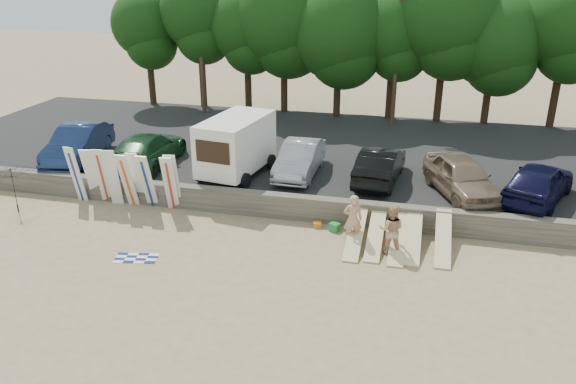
% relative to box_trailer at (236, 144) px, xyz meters
% --- Properties ---
extents(ground, '(120.00, 120.00, 0.00)m').
position_rel_box_trailer_xyz_m(ground, '(4.26, -5.50, -2.19)').
color(ground, tan).
rests_on(ground, ground).
extents(seawall, '(44.00, 0.50, 1.00)m').
position_rel_box_trailer_xyz_m(seawall, '(4.26, -2.50, -1.69)').
color(seawall, '#6B6356').
rests_on(seawall, ground).
extents(parking_lot, '(44.00, 14.50, 0.70)m').
position_rel_box_trailer_xyz_m(parking_lot, '(4.26, 5.00, -1.84)').
color(parking_lot, '#282828').
rests_on(parking_lot, ground).
extents(treeline, '(33.04, 6.61, 9.25)m').
position_rel_box_trailer_xyz_m(treeline, '(5.03, 12.00, 4.19)').
color(treeline, '#382616').
rests_on(treeline, parking_lot).
extents(utility_poles, '(25.80, 0.26, 9.00)m').
position_rel_box_trailer_xyz_m(utility_poles, '(6.26, 10.50, 3.24)').
color(utility_poles, '#473321').
rests_on(utility_poles, parking_lot).
extents(box_trailer, '(2.88, 4.44, 2.66)m').
position_rel_box_trailer_xyz_m(box_trailer, '(0.00, 0.00, 0.00)').
color(box_trailer, white).
rests_on(box_trailer, parking_lot).
extents(car_0, '(2.70, 5.41, 1.70)m').
position_rel_box_trailer_xyz_m(car_0, '(-8.14, 0.14, -0.64)').
color(car_0, '#15234A').
rests_on(car_0, parking_lot).
extents(car_1, '(2.41, 5.52, 1.58)m').
position_rel_box_trailer_xyz_m(car_1, '(-4.52, 0.24, -0.70)').
color(car_1, '#14391D').
rests_on(car_1, parking_lot).
extents(car_2, '(1.61, 4.52, 1.49)m').
position_rel_box_trailer_xyz_m(car_2, '(2.75, 0.77, -0.75)').
color(car_2, '#939398').
rests_on(car_2, parking_lot).
extents(car_3, '(2.05, 4.73, 1.52)m').
position_rel_box_trailer_xyz_m(car_3, '(6.37, 0.75, -0.73)').
color(car_3, black).
rests_on(car_3, parking_lot).
extents(car_4, '(3.56, 5.11, 1.61)m').
position_rel_box_trailer_xyz_m(car_4, '(9.79, -0.08, -0.68)').
color(car_4, '#7F6850').
rests_on(car_4, parking_lot).
extents(car_5, '(3.71, 5.20, 1.64)m').
position_rel_box_trailer_xyz_m(car_5, '(12.76, -0.00, -0.67)').
color(car_5, black).
rests_on(car_5, parking_lot).
extents(surfboard_upright_0, '(0.58, 0.61, 2.57)m').
position_rel_box_trailer_xyz_m(surfboard_upright_0, '(-6.23, -3.06, -0.91)').
color(surfboard_upright_0, white).
rests_on(surfboard_upright_0, ground).
extents(surfboard_upright_1, '(0.62, 0.87, 2.51)m').
position_rel_box_trailer_xyz_m(surfboard_upright_1, '(-5.58, -2.91, -0.94)').
color(surfboard_upright_1, white).
rests_on(surfboard_upright_1, ground).
extents(surfboard_upright_2, '(0.58, 0.69, 2.55)m').
position_rel_box_trailer_xyz_m(surfboard_upright_2, '(-5.02, -2.97, -0.92)').
color(surfboard_upright_2, white).
rests_on(surfboard_upright_2, ground).
extents(surfboard_upright_3, '(0.58, 0.61, 2.57)m').
position_rel_box_trailer_xyz_m(surfboard_upright_3, '(-4.47, -3.04, -0.91)').
color(surfboard_upright_3, white).
rests_on(surfboard_upright_3, ground).
extents(surfboard_upright_4, '(0.51, 0.85, 2.50)m').
position_rel_box_trailer_xyz_m(surfboard_upright_4, '(-3.77, -3.13, -0.94)').
color(surfboard_upright_4, white).
rests_on(surfboard_upright_4, ground).
extents(surfboard_upright_5, '(0.50, 0.76, 2.52)m').
position_rel_box_trailer_xyz_m(surfboard_upright_5, '(-3.42, -2.90, -0.93)').
color(surfboard_upright_5, white).
rests_on(surfboard_upright_5, ground).
extents(surfboard_upright_6, '(0.53, 0.86, 2.50)m').
position_rel_box_trailer_xyz_m(surfboard_upright_6, '(-2.89, -3.06, -0.94)').
color(surfboard_upright_6, white).
rests_on(surfboard_upright_6, ground).
extents(surfboard_upright_7, '(0.63, 0.86, 2.51)m').
position_rel_box_trailer_xyz_m(surfboard_upright_7, '(-1.87, -3.05, -0.93)').
color(surfboard_upright_7, white).
rests_on(surfboard_upright_7, ground).
extents(surfboard_upright_8, '(0.58, 0.70, 2.55)m').
position_rel_box_trailer_xyz_m(surfboard_upright_8, '(-1.80, -2.91, -0.92)').
color(surfboard_upright_8, white).
rests_on(surfboard_upright_8, ground).
extents(surfboard_low_0, '(0.56, 2.92, 0.85)m').
position_rel_box_trailer_xyz_m(surfboard_low_0, '(5.97, -4.18, -1.77)').
color(surfboard_low_0, beige).
rests_on(surfboard_low_0, ground).
extents(surfboard_low_1, '(0.56, 2.92, 0.83)m').
position_rel_box_trailer_xyz_m(surfboard_low_1, '(6.70, -4.05, -1.78)').
color(surfboard_low_1, beige).
rests_on(surfboard_low_1, ground).
extents(surfboard_low_2, '(0.56, 2.92, 0.84)m').
position_rel_box_trailer_xyz_m(surfboard_low_2, '(7.52, -4.15, -1.77)').
color(surfboard_low_2, beige).
rests_on(surfboard_low_2, ground).
extents(surfboard_low_3, '(0.56, 2.90, 0.92)m').
position_rel_box_trailer_xyz_m(surfboard_low_3, '(8.06, -3.98, -1.73)').
color(surfboard_low_3, beige).
rests_on(surfboard_low_3, ground).
extents(surfboard_low_4, '(0.56, 2.86, 1.04)m').
position_rel_box_trailer_xyz_m(surfboard_low_4, '(9.10, -3.94, -1.67)').
color(surfboard_low_4, beige).
rests_on(surfboard_low_4, ground).
extents(beachgoer_a, '(0.80, 0.62, 1.93)m').
position_rel_box_trailer_xyz_m(beachgoer_a, '(5.84, -4.09, -1.23)').
color(beachgoer_a, tan).
rests_on(beachgoer_a, ground).
extents(beachgoer_b, '(0.93, 0.73, 1.88)m').
position_rel_box_trailer_xyz_m(beachgoer_b, '(7.28, -4.59, -1.25)').
color(beachgoer_b, tan).
rests_on(beachgoer_b, ground).
extents(cooler, '(0.47, 0.43, 0.32)m').
position_rel_box_trailer_xyz_m(cooler, '(5.05, -3.25, -2.03)').
color(cooler, '#248639').
rests_on(cooler, ground).
extents(gear_bag, '(0.36, 0.33, 0.22)m').
position_rel_box_trailer_xyz_m(gear_bag, '(4.34, -3.10, -2.08)').
color(gear_bag, orange).
rests_on(gear_bag, ground).
extents(beach_towel, '(1.75, 1.75, 0.00)m').
position_rel_box_trailer_xyz_m(beach_towel, '(-1.41, -7.09, -2.18)').
color(beach_towel, white).
rests_on(beach_towel, ground).
extents(beach_umbrella, '(2.86, 2.89, 2.01)m').
position_rel_box_trailer_xyz_m(beach_umbrella, '(-8.10, -4.66, -1.18)').
color(beach_umbrella, black).
rests_on(beach_umbrella, ground).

